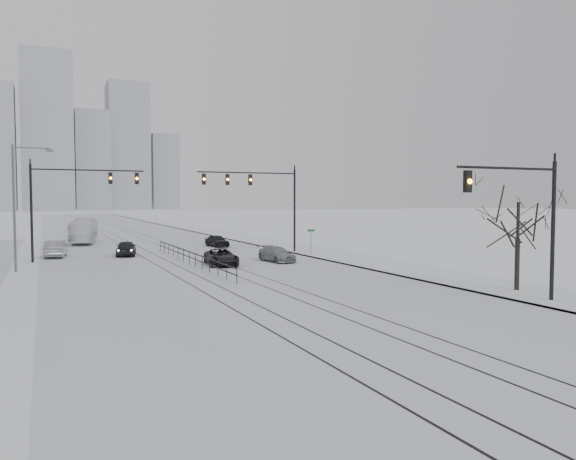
{
  "coord_description": "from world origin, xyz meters",
  "views": [
    {
      "loc": [
        -10.64,
        -14.04,
        5.14
      ],
      "look_at": [
        3.58,
        18.47,
        3.2
      ],
      "focal_mm": 35.0,
      "sensor_mm": 36.0,
      "label": 1
    }
  ],
  "objects_px": {
    "traffic_mast_near": "(529,211)",
    "sedan_nb_right": "(277,254)",
    "sedan_sb_outer": "(56,249)",
    "sedan_nb_front": "(221,257)",
    "sedan_sb_inner": "(126,248)",
    "sedan_nb_far": "(217,241)",
    "bare_tree": "(518,211)",
    "box_truck": "(84,231)"
  },
  "relations": [
    {
      "from": "bare_tree",
      "to": "sedan_nb_right",
      "type": "bearing_deg",
      "value": 107.87
    },
    {
      "from": "sedan_sb_outer",
      "to": "sedan_nb_front",
      "type": "relative_size",
      "value": 0.98
    },
    {
      "from": "traffic_mast_near",
      "to": "sedan_sb_outer",
      "type": "relative_size",
      "value": 1.54
    },
    {
      "from": "sedan_sb_outer",
      "to": "sedan_nb_front",
      "type": "xyz_separation_m",
      "value": [
        11.67,
        -11.8,
        -0.1
      ]
    },
    {
      "from": "sedan_nb_front",
      "to": "box_truck",
      "type": "relative_size",
      "value": 0.45
    },
    {
      "from": "traffic_mast_near",
      "to": "sedan_sb_inner",
      "type": "bearing_deg",
      "value": 114.28
    },
    {
      "from": "sedan_sb_inner",
      "to": "box_truck",
      "type": "relative_size",
      "value": 0.41
    },
    {
      "from": "sedan_nb_front",
      "to": "sedan_nb_far",
      "type": "height_order",
      "value": "sedan_nb_far"
    },
    {
      "from": "traffic_mast_near",
      "to": "sedan_nb_far",
      "type": "distance_m",
      "value": 38.96
    },
    {
      "from": "sedan_nb_right",
      "to": "sedan_nb_far",
      "type": "bearing_deg",
      "value": 84.34
    },
    {
      "from": "sedan_sb_inner",
      "to": "sedan_sb_outer",
      "type": "height_order",
      "value": "sedan_sb_outer"
    },
    {
      "from": "bare_tree",
      "to": "sedan_nb_right",
      "type": "relative_size",
      "value": 1.43
    },
    {
      "from": "sedan_nb_far",
      "to": "sedan_nb_front",
      "type": "bearing_deg",
      "value": -113.85
    },
    {
      "from": "traffic_mast_near",
      "to": "sedan_nb_right",
      "type": "height_order",
      "value": "traffic_mast_near"
    },
    {
      "from": "sedan_sb_inner",
      "to": "sedan_nb_front",
      "type": "xyz_separation_m",
      "value": [
        5.79,
        -10.49,
        -0.06
      ]
    },
    {
      "from": "sedan_sb_inner",
      "to": "sedan_sb_outer",
      "type": "bearing_deg",
      "value": -2.01
    },
    {
      "from": "sedan_sb_outer",
      "to": "sedan_nb_far",
      "type": "relative_size",
      "value": 1.19
    },
    {
      "from": "sedan_sb_outer",
      "to": "bare_tree",
      "type": "bearing_deg",
      "value": 133.78
    },
    {
      "from": "sedan_nb_far",
      "to": "box_truck",
      "type": "relative_size",
      "value": 0.37
    },
    {
      "from": "sedan_sb_inner",
      "to": "sedan_nb_far",
      "type": "bearing_deg",
      "value": -138.54
    },
    {
      "from": "traffic_mast_near",
      "to": "sedan_sb_inner",
      "type": "height_order",
      "value": "traffic_mast_near"
    },
    {
      "from": "bare_tree",
      "to": "sedan_nb_front",
      "type": "bearing_deg",
      "value": 120.76
    },
    {
      "from": "bare_tree",
      "to": "sedan_nb_far",
      "type": "relative_size",
      "value": 1.61
    },
    {
      "from": "bare_tree",
      "to": "sedan_nb_right",
      "type": "xyz_separation_m",
      "value": [
        -6.27,
        19.44,
        -3.87
      ]
    },
    {
      "from": "sedan_sb_inner",
      "to": "sedan_nb_far",
      "type": "distance_m",
      "value": 12.1
    },
    {
      "from": "traffic_mast_near",
      "to": "bare_tree",
      "type": "bearing_deg",
      "value": 51.24
    },
    {
      "from": "traffic_mast_near",
      "to": "bare_tree",
      "type": "distance_m",
      "value": 3.85
    },
    {
      "from": "sedan_nb_far",
      "to": "box_truck",
      "type": "height_order",
      "value": "box_truck"
    },
    {
      "from": "sedan_nb_far",
      "to": "traffic_mast_near",
      "type": "bearing_deg",
      "value": -92.28
    },
    {
      "from": "sedan_sb_outer",
      "to": "sedan_nb_right",
      "type": "bearing_deg",
      "value": 153.07
    },
    {
      "from": "sedan_sb_outer",
      "to": "box_truck",
      "type": "relative_size",
      "value": 0.44
    },
    {
      "from": "sedan_sb_inner",
      "to": "sedan_nb_far",
      "type": "relative_size",
      "value": 1.09
    },
    {
      "from": "sedan_nb_front",
      "to": "sedan_nb_right",
      "type": "distance_m",
      "value": 4.97
    },
    {
      "from": "bare_tree",
      "to": "sedan_nb_far",
      "type": "xyz_separation_m",
      "value": [
        -6.61,
        35.53,
        -3.84
      ]
    },
    {
      "from": "sedan_nb_right",
      "to": "sedan_nb_far",
      "type": "xyz_separation_m",
      "value": [
        -0.34,
        16.09,
        0.03
      ]
    },
    {
      "from": "sedan_sb_outer",
      "to": "sedan_nb_right",
      "type": "relative_size",
      "value": 1.06
    },
    {
      "from": "sedan_sb_outer",
      "to": "sedan_nb_right",
      "type": "height_order",
      "value": "sedan_sb_outer"
    },
    {
      "from": "traffic_mast_near",
      "to": "sedan_nb_far",
      "type": "bearing_deg",
      "value": 96.22
    },
    {
      "from": "traffic_mast_near",
      "to": "sedan_nb_front",
      "type": "relative_size",
      "value": 1.51
    },
    {
      "from": "traffic_mast_near",
      "to": "sedan_nb_right",
      "type": "bearing_deg",
      "value": 99.75
    },
    {
      "from": "sedan_sb_outer",
      "to": "box_truck",
      "type": "bearing_deg",
      "value": -94.94
    },
    {
      "from": "traffic_mast_near",
      "to": "box_truck",
      "type": "distance_m",
      "value": 52.49
    }
  ]
}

